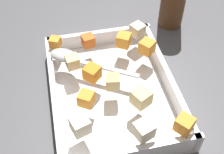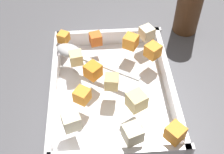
# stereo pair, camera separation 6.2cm
# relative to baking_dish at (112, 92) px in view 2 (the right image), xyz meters

# --- Properties ---
(ground_plane) EXTENTS (4.00, 4.00, 0.00)m
(ground_plane) POSITION_rel_baking_dish_xyz_m (-0.02, 0.00, -0.02)
(ground_plane) COLOR #4C4C51
(baking_dish) EXTENTS (0.34, 0.26, 0.05)m
(baking_dish) POSITION_rel_baking_dish_xyz_m (0.00, 0.00, 0.00)
(baking_dish) COLOR silver
(baking_dish) RESTS_ON ground_plane
(carrot_chunk_under_handle) EXTENTS (0.04, 0.04, 0.03)m
(carrot_chunk_under_handle) POSITION_rel_baking_dish_xyz_m (-0.10, 0.05, 0.05)
(carrot_chunk_under_handle) COLOR orange
(carrot_chunk_under_handle) RESTS_ON baking_dish
(carrot_chunk_mid_right) EXTENTS (0.03, 0.03, 0.03)m
(carrot_chunk_mid_right) POSITION_rel_baking_dish_xyz_m (-0.12, -0.03, 0.05)
(carrot_chunk_mid_right) COLOR orange
(carrot_chunk_mid_right) RESTS_ON baking_dish
(carrot_chunk_near_spoon) EXTENTS (0.04, 0.04, 0.03)m
(carrot_chunk_near_spoon) POSITION_rel_baking_dish_xyz_m (-0.02, -0.04, 0.05)
(carrot_chunk_near_spoon) COLOR orange
(carrot_chunk_near_spoon) RESTS_ON baking_dish
(carrot_chunk_corner_se) EXTENTS (0.03, 0.03, 0.02)m
(carrot_chunk_corner_se) POSITION_rel_baking_dish_xyz_m (-0.13, -0.11, 0.05)
(carrot_chunk_corner_se) COLOR orange
(carrot_chunk_corner_se) RESTS_ON baking_dish
(carrot_chunk_mid_left) EXTENTS (0.04, 0.04, 0.03)m
(carrot_chunk_mid_left) POSITION_rel_baking_dish_xyz_m (0.15, 0.10, 0.05)
(carrot_chunk_mid_left) COLOR orange
(carrot_chunk_mid_left) RESTS_ON baking_dish
(carrot_chunk_near_left) EXTENTS (0.04, 0.04, 0.03)m
(carrot_chunk_near_left) POSITION_rel_baking_dish_xyz_m (0.05, -0.06, 0.05)
(carrot_chunk_near_left) COLOR orange
(carrot_chunk_near_left) RESTS_ON baking_dish
(carrot_chunk_far_left) EXTENTS (0.04, 0.04, 0.03)m
(carrot_chunk_far_left) POSITION_rel_baking_dish_xyz_m (-0.07, 0.10, 0.05)
(carrot_chunk_far_left) COLOR orange
(carrot_chunk_far_left) RESTS_ON baking_dish
(potato_chunk_heap_side) EXTENTS (0.04, 0.04, 0.03)m
(potato_chunk_heap_side) POSITION_rel_baking_dish_xyz_m (0.07, 0.04, 0.06)
(potato_chunk_heap_side) COLOR #E0CC89
(potato_chunk_heap_side) RESTS_ON baking_dish
(potato_chunk_corner_sw) EXTENTS (0.04, 0.04, 0.03)m
(potato_chunk_corner_sw) POSITION_rel_baking_dish_xyz_m (0.14, 0.03, 0.05)
(potato_chunk_corner_sw) COLOR beige
(potato_chunk_corner_sw) RESTS_ON baking_dish
(potato_chunk_front_center) EXTENTS (0.04, 0.04, 0.03)m
(potato_chunk_front_center) POSITION_rel_baking_dish_xyz_m (-0.13, 0.09, 0.05)
(potato_chunk_front_center) COLOR beige
(potato_chunk_front_center) RESTS_ON baking_dish
(potato_chunk_far_right) EXTENTS (0.04, 0.04, 0.03)m
(potato_chunk_far_right) POSITION_rel_baking_dish_xyz_m (0.11, -0.08, 0.05)
(potato_chunk_far_right) COLOR beige
(potato_chunk_far_right) RESTS_ON baking_dish
(potato_chunk_corner_nw) EXTENTS (0.03, 0.03, 0.03)m
(potato_chunk_corner_nw) POSITION_rel_baking_dish_xyz_m (-0.06, -0.08, 0.05)
(potato_chunk_corner_nw) COLOR #E0CC89
(potato_chunk_corner_nw) RESTS_ON baking_dish
(potato_chunk_near_right) EXTENTS (0.03, 0.03, 0.03)m
(potato_chunk_near_right) POSITION_rel_baking_dish_xyz_m (0.02, -0.00, 0.05)
(potato_chunk_near_right) COLOR tan
(potato_chunk_near_right) RESTS_ON baking_dish
(serving_spoon) EXTENTS (0.13, 0.19, 0.02)m
(serving_spoon) POSITION_rel_baking_dish_xyz_m (-0.08, -0.08, 0.05)
(serving_spoon) COLOR silver
(serving_spoon) RESTS_ON baking_dish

